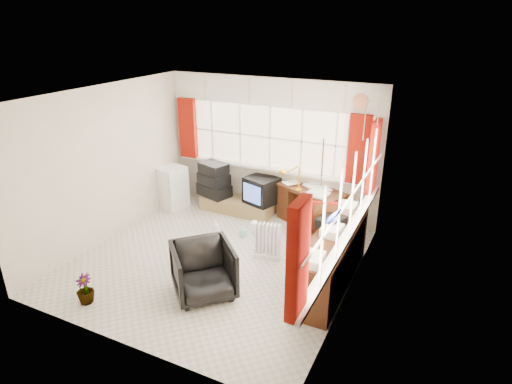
% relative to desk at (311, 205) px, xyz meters
% --- Properties ---
extents(ground, '(4.00, 4.00, 0.00)m').
position_rel_desk_xyz_m(ground, '(-0.89, -1.80, -0.38)').
color(ground, beige).
rests_on(ground, ground).
extents(room_walls, '(4.00, 4.00, 4.00)m').
position_rel_desk_xyz_m(room_walls, '(-0.89, -1.80, 1.12)').
color(room_walls, beige).
rests_on(room_walls, ground).
extents(window_back, '(3.70, 0.12, 3.60)m').
position_rel_desk_xyz_m(window_back, '(-0.89, 0.14, 0.56)').
color(window_back, '#FFE9C9').
rests_on(window_back, room_walls).
extents(window_right, '(0.12, 3.70, 3.60)m').
position_rel_desk_xyz_m(window_right, '(1.06, -1.80, 0.56)').
color(window_right, '#FFE9C9').
rests_on(window_right, room_walls).
extents(curtains, '(3.83, 3.83, 1.15)m').
position_rel_desk_xyz_m(curtains, '(0.04, -0.88, 1.07)').
color(curtains, maroon).
rests_on(curtains, room_walls).
extents(overhead_cabinets, '(3.98, 3.98, 0.48)m').
position_rel_desk_xyz_m(overhead_cabinets, '(0.09, -0.82, 1.87)').
color(overhead_cabinets, white).
rests_on(overhead_cabinets, room_walls).
extents(desk, '(1.32, 1.02, 0.73)m').
position_rel_desk_xyz_m(desk, '(0.00, 0.00, 0.00)').
color(desk, '#4C2412').
rests_on(desk, ground).
extents(desk_lamp, '(0.16, 0.14, 0.45)m').
position_rel_desk_xyz_m(desk_lamp, '(-0.20, -0.15, 0.61)').
color(desk_lamp, '#F8B80A').
rests_on(desk_lamp, desk).
extents(task_chair, '(0.53, 0.54, 1.01)m').
position_rel_desk_xyz_m(task_chair, '(0.63, -1.25, 0.15)').
color(task_chair, black).
rests_on(task_chair, ground).
extents(office_chair, '(1.10, 1.10, 0.72)m').
position_rel_desk_xyz_m(office_chair, '(-0.60, -2.58, -0.03)').
color(office_chair, black).
rests_on(office_chair, ground).
extents(radiator, '(0.41, 0.22, 0.59)m').
position_rel_desk_xyz_m(radiator, '(-0.22, -1.39, -0.14)').
color(radiator, white).
rests_on(radiator, ground).
extents(credenza, '(0.50, 2.00, 0.85)m').
position_rel_desk_xyz_m(credenza, '(0.84, -1.60, 0.00)').
color(credenza, '#4C2412').
rests_on(credenza, ground).
extents(file_tray, '(0.39, 0.45, 0.13)m').
position_rel_desk_xyz_m(file_tray, '(0.73, -1.35, 0.43)').
color(file_tray, black).
rests_on(file_tray, credenza).
extents(tv_bench, '(1.40, 0.50, 0.25)m').
position_rel_desk_xyz_m(tv_bench, '(-1.44, -0.08, -0.26)').
color(tv_bench, olive).
rests_on(tv_bench, ground).
extents(crt_tv, '(0.67, 0.64, 0.49)m').
position_rel_desk_xyz_m(crt_tv, '(-0.96, -0.02, 0.11)').
color(crt_tv, black).
rests_on(crt_tv, tv_bench).
extents(hifi_stack, '(0.72, 0.57, 0.65)m').
position_rel_desk_xyz_m(hifi_stack, '(-1.92, -0.10, 0.17)').
color(hifi_stack, black).
rests_on(hifi_stack, tv_bench).
extents(mini_fridge, '(0.56, 0.57, 0.80)m').
position_rel_desk_xyz_m(mini_fridge, '(-2.69, -0.41, 0.02)').
color(mini_fridge, white).
rests_on(mini_fridge, ground).
extents(spray_bottle_a, '(0.12, 0.12, 0.29)m').
position_rel_desk_xyz_m(spray_bottle_a, '(-1.31, -1.09, -0.24)').
color(spray_bottle_a, white).
rests_on(spray_bottle_a, ground).
extents(spray_bottle_b, '(0.11, 0.11, 0.20)m').
position_rel_desk_xyz_m(spray_bottle_b, '(-0.87, -0.94, -0.28)').
color(spray_bottle_b, '#96E0D0').
rests_on(spray_bottle_b, ground).
extents(flower_vase, '(0.24, 0.24, 0.41)m').
position_rel_desk_xyz_m(flower_vase, '(-1.89, -3.41, -0.18)').
color(flower_vase, black).
rests_on(flower_vase, ground).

